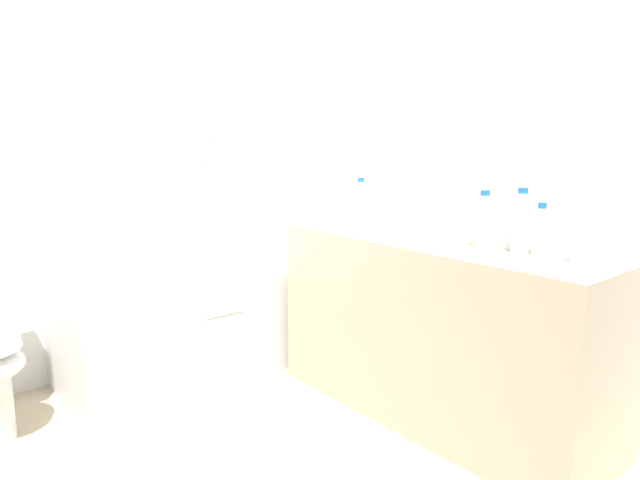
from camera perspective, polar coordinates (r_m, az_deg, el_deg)
name	(u,v)px	position (r m, az deg, el deg)	size (l,w,h in m)	color
ground_plane	(216,479)	(2.39, -10.44, -22.66)	(3.72, 3.72, 0.00)	tan
wall_back_tiled	(78,138)	(3.26, -23.20, 9.45)	(3.12, 0.10, 2.57)	silver
wall_right_mirror	(457,138)	(2.95, 13.61, 9.97)	(0.10, 3.00, 2.57)	silver
bathtub	(211,315)	(3.28, -10.96, -7.48)	(1.59, 0.65, 1.37)	silver
vanity_counter	(439,328)	(2.71, 11.92, -8.71)	(0.57, 1.58, 0.84)	tan
sink_basin	(427,233)	(2.59, 10.73, 0.73)	(0.32, 0.32, 0.06)	white
sink_faucet	(453,229)	(2.74, 13.26, 1.13)	(0.10, 0.15, 0.06)	#A1A1A6
water_bottle_0	(484,221)	(2.41, 16.20, 1.81)	(0.07, 0.07, 0.24)	silver
water_bottle_1	(361,202)	(3.00, 4.14, 3.84)	(0.07, 0.07, 0.24)	silver
water_bottle_2	(521,223)	(2.36, 19.63, 1.65)	(0.07, 0.07, 0.26)	silver
water_bottle_3	(541,231)	(2.34, 21.37, 0.82)	(0.06, 0.06, 0.21)	silver
drinking_glass_0	(397,223)	(2.76, 7.74, 1.69)	(0.07, 0.07, 0.09)	white
drinking_glass_1	(388,218)	(2.86, 6.92, 2.19)	(0.07, 0.07, 0.10)	white
drinking_glass_2	(514,240)	(2.45, 18.98, 0.02)	(0.06, 0.06, 0.08)	white
drinking_glass_3	(581,252)	(2.26, 24.86, -1.12)	(0.07, 0.07, 0.09)	white
soap_dish	(366,225)	(2.90, 4.63, 1.53)	(0.09, 0.06, 0.02)	white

